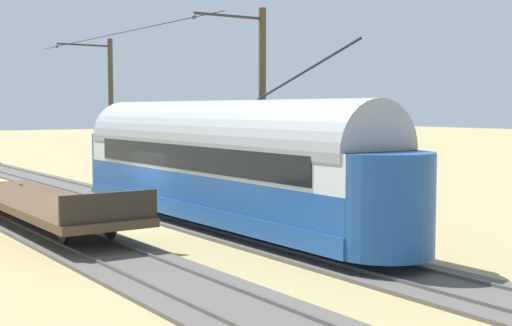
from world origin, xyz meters
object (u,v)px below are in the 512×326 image
vintage_streetcar (218,162)px  flatcar_adjacent (40,202)px  catenary_pole_mid_near (260,108)px  switch_stand (103,175)px  catenary_pole_foreground (109,108)px

vintage_streetcar → flatcar_adjacent: 6.27m
catenary_pole_mid_near → switch_stand: size_ratio=6.28×
catenary_pole_foreground → switch_stand: (1.48, 2.61, -3.36)m
catenary_pole_mid_near → switch_stand: bearing=-82.8°
switch_stand → catenary_pole_foreground: bearing=-119.5°
vintage_streetcar → catenary_pole_mid_near: (-2.82, -1.55, 1.79)m
vintage_streetcar → catenary_pole_foreground: (-2.82, -15.81, 1.79)m
vintage_streetcar → catenary_pole_foreground: 16.16m
vintage_streetcar → flatcar_adjacent: vintage_streetcar is taller
flatcar_adjacent → catenary_pole_foreground: catenary_pole_foreground is taller
catenary_pole_foreground → catenary_pole_mid_near: bearing=90.0°
flatcar_adjacent → vintage_streetcar: bearing=143.0°
catenary_pole_mid_near → catenary_pole_foreground: bearing=-90.0°
vintage_streetcar → catenary_pole_mid_near: catenary_pole_mid_near is taller
catenary_pole_foreground → switch_stand: 4.50m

